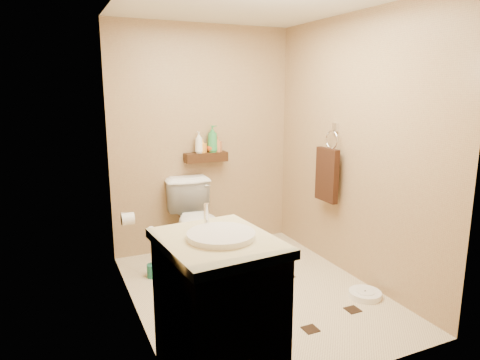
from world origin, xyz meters
name	(u,v)px	position (x,y,z in m)	size (l,w,h in m)	color
ground	(253,291)	(0.00, 0.00, 0.00)	(2.50, 2.50, 0.00)	beige
wall_back	(203,140)	(0.00, 1.25, 1.20)	(2.00, 0.04, 2.40)	tan
wall_front	(353,188)	(0.00, -1.25, 1.20)	(2.00, 0.04, 2.40)	tan
wall_left	(131,165)	(-1.00, 0.00, 1.20)	(0.04, 2.50, 2.40)	tan
wall_right	(353,149)	(1.00, 0.00, 1.20)	(0.04, 2.50, 2.40)	tan
ceiling	(256,0)	(0.00, 0.00, 2.40)	(2.00, 2.50, 0.02)	silver
wall_shelf	(206,157)	(0.00, 1.17, 1.02)	(0.46, 0.14, 0.10)	#3D1E10
floor_accents	(260,293)	(0.03, -0.06, 0.00)	(1.24, 1.39, 0.01)	black
toilet	(196,223)	(-0.24, 0.83, 0.41)	(0.46, 0.81, 0.83)	white
vanity	(218,309)	(-0.70, -0.95, 0.47)	(0.67, 0.79, 1.05)	brown
bathroom_scale	(365,294)	(0.82, -0.49, 0.03)	(0.36, 0.36, 0.06)	white
toilet_brush	(153,259)	(-0.73, 0.65, 0.18)	(0.11, 0.11, 0.50)	#186052
towel_ring	(327,172)	(0.91, 0.25, 0.95)	(0.12, 0.30, 0.76)	silver
toilet_paper	(128,219)	(-0.94, 0.65, 0.60)	(0.12, 0.11, 0.12)	white
bottle_a	(199,142)	(-0.08, 1.17, 1.18)	(0.09, 0.09, 0.23)	white
bottle_b	(203,146)	(-0.03, 1.17, 1.14)	(0.07, 0.07, 0.15)	#FFA635
bottle_c	(212,146)	(0.07, 1.17, 1.13)	(0.10, 0.10, 0.13)	#CE4F18
bottle_d	(212,139)	(0.08, 1.17, 1.21)	(0.11, 0.11, 0.29)	#309049
bottle_e	(218,144)	(0.13, 1.17, 1.15)	(0.07, 0.08, 0.17)	#D37846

